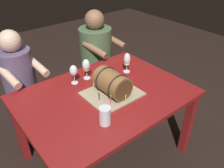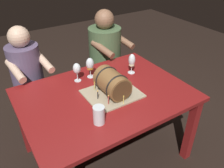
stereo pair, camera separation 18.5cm
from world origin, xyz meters
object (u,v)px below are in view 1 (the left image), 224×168
barrel_cake (112,84)px  person_seated_left (23,93)px  dining_table (105,103)px  beer_pint (105,117)px  wine_glass_empty (74,71)px  wine_glass_amber (86,66)px  person_seated_right (96,63)px  wine_glass_white (127,60)px

barrel_cake → person_seated_left: person_seated_left is taller
dining_table → beer_pint: 0.40m
person_seated_left → barrel_cake: bearing=-58.4°
wine_glass_empty → wine_glass_amber: 0.13m
dining_table → person_seated_left: person_seated_left is taller
wine_glass_amber → wine_glass_empty: bearing=179.4°
wine_glass_amber → beer_pint: wine_glass_amber is taller
barrel_cake → wine_glass_amber: size_ratio=2.25×
barrel_cake → beer_pint: 0.36m
dining_table → wine_glass_empty: size_ratio=7.89×
dining_table → wine_glass_amber: bearing=85.4°
beer_pint → person_seated_left: 1.10m
dining_table → barrel_cake: (0.04, -0.04, 0.19)m
person_seated_right → wine_glass_empty: bearing=-141.1°
dining_table → person_seated_left: (-0.45, 0.75, -0.11)m
barrel_cake → beer_pint: barrel_cake is taller
wine_glass_white → wine_glass_amber: size_ratio=1.01×
beer_pint → person_seated_left: person_seated_left is taller
wine_glass_empty → person_seated_left: person_seated_left is taller
dining_table → beer_pint: size_ratio=10.23×
wine_glass_white → person_seated_left: size_ratio=0.17×
wine_glass_white → person_seated_left: (-0.84, 0.59, -0.33)m
wine_glass_empty → wine_glass_amber: wine_glass_amber is taller
barrel_cake → wine_glass_amber: bearing=92.7°
wine_glass_amber → person_seated_left: (-0.47, 0.45, -0.33)m
beer_pint → wine_glass_empty: bearing=79.1°
wine_glass_white → wine_glass_amber: (-0.37, 0.14, 0.00)m
wine_glass_amber → person_seated_left: 0.73m
wine_glass_white → wine_glass_amber: 0.39m
dining_table → barrel_cake: bearing=-47.5°
wine_glass_white → beer_pint: 0.76m
person_seated_right → barrel_cake: bearing=-117.2°
person_seated_left → person_seated_right: person_seated_right is taller
dining_table → person_seated_right: bearing=59.1°
dining_table → wine_glass_amber: size_ratio=7.19×
barrel_cake → wine_glass_empty: bearing=113.0°
dining_table → barrel_cake: size_ratio=3.19×
wine_glass_white → wine_glass_amber: wine_glass_white is taller
barrel_cake → beer_pint: bearing=-136.9°
person_seated_left → wine_glass_white: bearing=-35.1°
wine_glass_white → beer_pint: wine_glass_white is taller
person_seated_left → person_seated_right: bearing=0.0°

